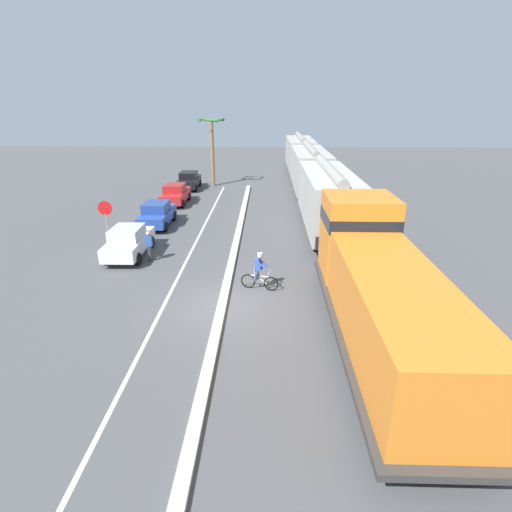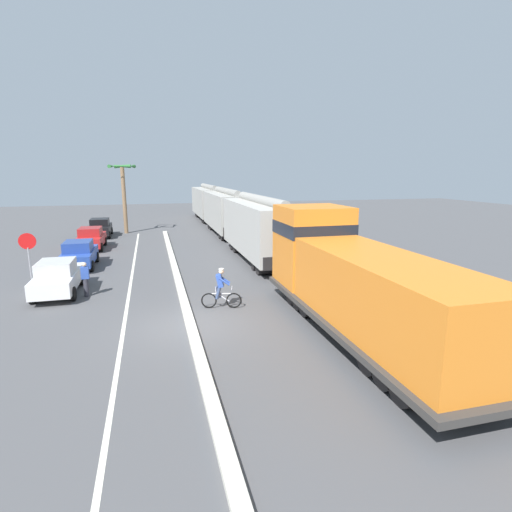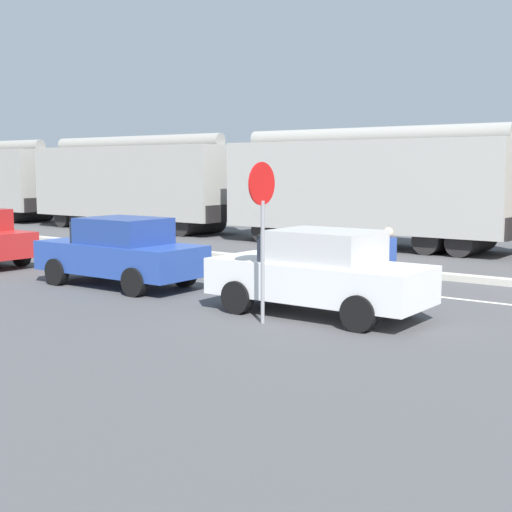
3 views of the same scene
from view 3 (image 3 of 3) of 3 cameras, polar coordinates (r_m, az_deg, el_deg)
median_curb at (r=18.72m, az=12.68°, el=-1.38°), size 0.36×36.00×0.16m
lane_stripe at (r=16.58m, az=9.33°, el=-2.65°), size 0.14×36.00×0.01m
hopper_car_lead at (r=25.45m, az=8.96°, el=5.41°), size 2.90×10.60×4.18m
hopper_car_middle at (r=32.47m, az=-9.62°, el=5.74°), size 2.90×10.60×4.18m
parked_car_white at (r=13.48m, az=5.08°, el=-1.32°), size 1.86×4.21×1.62m
parked_car_blue at (r=17.04m, az=-10.80°, el=0.34°), size 1.86×4.21×1.62m
stop_sign at (r=12.59m, az=0.48°, el=3.63°), size 0.76×0.08×2.88m
pedestrian_by_cars at (r=14.26m, az=10.47°, el=-0.83°), size 0.34×0.22×1.62m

